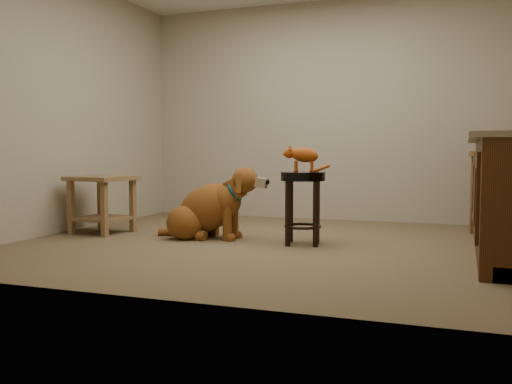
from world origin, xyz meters
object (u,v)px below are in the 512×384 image
at_px(padded_stool, 303,193).
at_px(wood_stool, 498,192).
at_px(side_table, 102,196).
at_px(tabby_kitten, 302,156).
at_px(golden_retriever, 208,210).

bearing_deg(padded_stool, wood_stool, 33.75).
distance_m(wood_stool, side_table, 3.85).
bearing_deg(tabby_kitten, side_table, 168.93).
bearing_deg(padded_stool, side_table, -179.99).
distance_m(side_table, golden_retriever, 1.15).
xyz_separation_m(wood_stool, tabby_kitten, (-1.63, -1.08, 0.35)).
relative_size(wood_stool, tabby_kitten, 2.07).
bearing_deg(golden_retriever, side_table, 179.71).
bearing_deg(side_table, padded_stool, 0.01).
bearing_deg(golden_retriever, padded_stool, -5.12).
bearing_deg(wood_stool, padded_stool, -146.25).
relative_size(side_table, golden_retriever, 0.53).
xyz_separation_m(padded_stool, tabby_kitten, (-0.01, -0.00, 0.33)).
relative_size(padded_stool, golden_retriever, 0.56).
relative_size(golden_retriever, tabby_kitten, 2.88).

